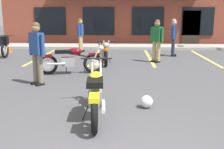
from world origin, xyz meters
TOP-DOWN VIEW (x-y plane):
  - ground_plane at (0.00, 4.16)m, footprint 80.00×80.00m
  - sidewalk_kerb at (0.00, 12.98)m, footprint 22.00×1.80m
  - brick_storefront_building at (0.00, 17.21)m, footprint 15.30×5.92m
  - painted_stall_lines at (0.00, 9.38)m, footprint 7.37×4.80m
  - motorcycle_foreground_classic at (-0.41, 2.04)m, footprint 0.66×2.11m
  - motorcycle_black_cruiser at (-0.66, 7.78)m, footprint 0.72×2.10m
  - motorcycle_blue_standard at (-1.58, 5.79)m, footprint 2.09×0.82m
  - person_in_black_shirt at (1.37, 8.12)m, footprint 0.51×0.48m
  - person_in_shorts_foreground at (2.31, 9.82)m, footprint 0.33×0.61m
  - person_by_back_row at (-2.21, 4.37)m, footprint 0.55×0.43m
  - person_near_building at (-2.12, 11.13)m, footprint 0.31×0.61m
  - helmet_on_pavement at (0.57, 2.58)m, footprint 0.26×0.26m
  - traffic_cone at (-5.66, 10.61)m, footprint 0.34×0.34m

SIDE VIEW (x-z plane):
  - ground_plane at x=0.00m, z-range 0.00..0.00m
  - painted_stall_lines at x=0.00m, z-range 0.00..0.01m
  - sidewalk_kerb at x=0.00m, z-range 0.00..0.14m
  - helmet_on_pavement at x=0.57m, z-range 0.00..0.26m
  - traffic_cone at x=-5.66m, z-range -0.01..0.52m
  - motorcycle_foreground_classic at x=-0.41m, z-range -0.03..0.95m
  - motorcycle_black_cruiser at x=-0.66m, z-range -0.03..0.95m
  - motorcycle_blue_standard at x=-1.58m, z-range -0.03..0.95m
  - person_in_black_shirt at x=1.37m, z-range 0.11..1.79m
  - person_in_shorts_foreground at x=2.31m, z-range 0.11..1.79m
  - person_by_back_row at x=-2.21m, z-range 0.11..1.79m
  - person_near_building at x=-2.12m, z-range 0.11..1.79m
  - brick_storefront_building at x=0.00m, z-range 0.00..3.91m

